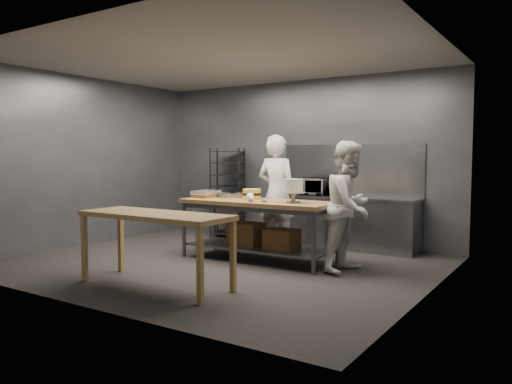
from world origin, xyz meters
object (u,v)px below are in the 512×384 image
speed_rack (228,193)px  work_table (259,223)px  chef_behind (277,193)px  microwave (315,186)px  layer_cake (252,194)px  frosted_cake_stand (293,187)px  near_counter (155,220)px  chef_right (350,206)px

speed_rack → work_table: bearing=-42.2°
chef_behind → microwave: (0.27, 0.88, 0.08)m
work_table → layer_cake: 0.49m
speed_rack → frosted_cake_stand: size_ratio=5.09×
work_table → near_counter: (-0.25, -1.96, 0.24)m
near_counter → chef_behind: size_ratio=1.03×
work_table → chef_behind: bearing=101.9°
chef_behind → microwave: size_ratio=3.59×
chef_behind → near_counter: bearing=88.6°
microwave → layer_cake: (-0.30, -1.57, -0.05)m
work_table → layer_cake: (-0.21, 0.12, 0.43)m
speed_rack → microwave: bearing=2.5°
work_table → frosted_cake_stand: (0.62, -0.06, 0.57)m
speed_rack → frosted_cake_stand: 2.93m
work_table → layer_cake: bearing=151.1°
chef_right → layer_cake: chef_right is taller
speed_rack → chef_right: bearing=-25.4°
microwave → work_table: bearing=-93.2°
near_counter → frosted_cake_stand: bearing=65.5°
layer_cake → near_counter: bearing=-91.1°
chef_behind → frosted_cake_stand: bearing=132.4°
near_counter → layer_cake: bearing=88.9°
work_table → near_counter: bearing=-97.2°
work_table → frosted_cake_stand: bearing=-5.2°
layer_cake → microwave: bearing=79.1°
speed_rack → chef_right: chef_right is taller
near_counter → chef_behind: chef_behind is taller
near_counter → layer_cake: size_ratio=7.15×
work_table → chef_right: bearing=3.7°
chef_right → frosted_cake_stand: size_ratio=5.22×
microwave → speed_rack: bearing=-177.5°
work_table → speed_rack: speed_rack is taller
chef_behind → frosted_cake_stand: size_ratio=5.65×
near_counter → chef_behind: bearing=88.4°
work_table → speed_rack: size_ratio=1.37×
speed_rack → frosted_cake_stand: (2.39, -1.67, 0.29)m
near_counter → frosted_cake_stand: 2.11m
frosted_cake_stand → speed_rack: bearing=145.2°
near_counter → work_table: bearing=82.8°
chef_behind → microwave: 0.92m
chef_right → frosted_cake_stand: chef_right is taller
frosted_cake_stand → layer_cake: bearing=168.3°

